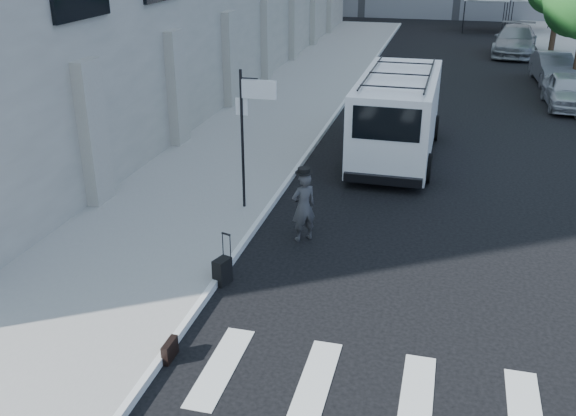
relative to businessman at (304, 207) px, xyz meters
The scene contains 10 objects.
ground 2.30m from the businessman, 69.01° to the right, with size 120.00×120.00×0.00m, color black.
sidewalk_left 14.45m from the businessman, 103.97° to the left, with size 4.50×48.00×0.15m, color gray.
sign_pole 2.71m from the businessman, 143.05° to the left, with size 1.03×0.07×3.50m.
businessman is the anchor object (origin of this frame).
briefcase 5.17m from the businessman, 102.77° to the right, with size 0.12×0.44×0.34m, color black.
suitcase 2.70m from the businessman, 115.32° to the right, with size 0.35×0.44×1.06m.
cargo_van 6.95m from the businessman, 77.80° to the left, with size 2.51×6.95×2.58m.
parked_car_a 16.44m from the businessman, 62.59° to the left, with size 1.60×3.98×1.36m, color #ACAFB4.
parked_car_b 20.67m from the businessman, 68.53° to the left, with size 1.49×4.28×1.41m, color slate.
parked_car_c 27.50m from the businessman, 76.70° to the left, with size 2.30×5.65×1.64m, color gray.
Camera 1 is at (2.24, -11.15, 6.64)m, focal length 40.00 mm.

